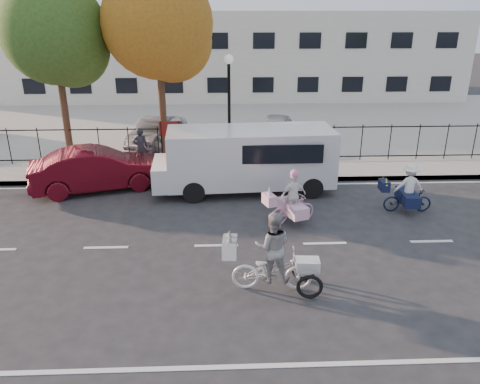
{
  "coord_description": "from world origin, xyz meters",
  "views": [
    {
      "loc": [
        0.18,
        -11.42,
        6.02
      ],
      "look_at": [
        0.7,
        1.2,
        1.1
      ],
      "focal_mm": 35.0,
      "sensor_mm": 36.0,
      "label": 1
    }
  ],
  "objects_px": {
    "unicorn_bike": "(292,204)",
    "lot_car_b": "(170,132)",
    "bull_bike": "(407,193)",
    "pedestrian": "(140,147)",
    "red_sedan": "(98,169)",
    "zebra_trike": "(273,260)",
    "lamppost": "(229,91)",
    "white_van": "(247,157)",
    "lot_car_c": "(154,132)",
    "lot_car_d": "(275,129)"
  },
  "relations": [
    {
      "from": "unicorn_bike",
      "to": "lot_car_c",
      "type": "height_order",
      "value": "unicorn_bike"
    },
    {
      "from": "bull_bike",
      "to": "lot_car_c",
      "type": "distance_m",
      "value": 11.74
    },
    {
      "from": "lamppost",
      "to": "lot_car_b",
      "type": "height_order",
      "value": "lamppost"
    },
    {
      "from": "unicorn_bike",
      "to": "lot_car_c",
      "type": "xyz_separation_m",
      "value": [
        -5.16,
        8.36,
        0.15
      ]
    },
    {
      "from": "red_sedan",
      "to": "lot_car_d",
      "type": "bearing_deg",
      "value": -68.39
    },
    {
      "from": "zebra_trike",
      "to": "unicorn_bike",
      "type": "relative_size",
      "value": 1.3
    },
    {
      "from": "unicorn_bike",
      "to": "lot_car_b",
      "type": "relative_size",
      "value": 0.4
    },
    {
      "from": "lot_car_c",
      "to": "lot_car_d",
      "type": "relative_size",
      "value": 1.03
    },
    {
      "from": "white_van",
      "to": "red_sedan",
      "type": "height_order",
      "value": "white_van"
    },
    {
      "from": "bull_bike",
      "to": "lot_car_c",
      "type": "relative_size",
      "value": 0.44
    },
    {
      "from": "unicorn_bike",
      "to": "white_van",
      "type": "height_order",
      "value": "white_van"
    },
    {
      "from": "lot_car_b",
      "to": "white_van",
      "type": "bearing_deg",
      "value": -72.46
    },
    {
      "from": "lamppost",
      "to": "unicorn_bike",
      "type": "relative_size",
      "value": 2.52
    },
    {
      "from": "bull_bike",
      "to": "lot_car_b",
      "type": "distance_m",
      "value": 11.42
    },
    {
      "from": "white_van",
      "to": "pedestrian",
      "type": "relative_size",
      "value": 3.97
    },
    {
      "from": "lot_car_c",
      "to": "lot_car_d",
      "type": "xyz_separation_m",
      "value": [
        5.63,
        0.44,
        0.0
      ]
    },
    {
      "from": "pedestrian",
      "to": "lot_car_d",
      "type": "xyz_separation_m",
      "value": [
        5.77,
        3.55,
        -0.17
      ]
    },
    {
      "from": "zebra_trike",
      "to": "white_van",
      "type": "bearing_deg",
      "value": 6.14
    },
    {
      "from": "lamppost",
      "to": "red_sedan",
      "type": "distance_m",
      "value": 5.75
    },
    {
      "from": "white_van",
      "to": "red_sedan",
      "type": "relative_size",
      "value": 1.37
    },
    {
      "from": "zebra_trike",
      "to": "unicorn_bike",
      "type": "bearing_deg",
      "value": -11.1
    },
    {
      "from": "white_van",
      "to": "red_sedan",
      "type": "distance_m",
      "value": 5.31
    },
    {
      "from": "zebra_trike",
      "to": "lot_car_c",
      "type": "height_order",
      "value": "zebra_trike"
    },
    {
      "from": "lamppost",
      "to": "zebra_trike",
      "type": "relative_size",
      "value": 1.93
    },
    {
      "from": "white_van",
      "to": "lot_car_c",
      "type": "relative_size",
      "value": 1.66
    },
    {
      "from": "red_sedan",
      "to": "pedestrian",
      "type": "xyz_separation_m",
      "value": [
        1.18,
        2.12,
        0.19
      ]
    },
    {
      "from": "bull_bike",
      "to": "pedestrian",
      "type": "distance_m",
      "value": 10.14
    },
    {
      "from": "lamppost",
      "to": "lot_car_b",
      "type": "distance_m",
      "value": 4.82
    },
    {
      "from": "bull_bike",
      "to": "lot_car_c",
      "type": "xyz_separation_m",
      "value": [
        -8.94,
        7.61,
        0.15
      ]
    },
    {
      "from": "lot_car_b",
      "to": "lot_car_d",
      "type": "bearing_deg",
      "value": -10.05
    },
    {
      "from": "lamppost",
      "to": "white_van",
      "type": "distance_m",
      "value": 3.26
    },
    {
      "from": "white_van",
      "to": "lot_car_d",
      "type": "distance_m",
      "value": 6.21
    },
    {
      "from": "red_sedan",
      "to": "lot_car_d",
      "type": "relative_size",
      "value": 1.24
    },
    {
      "from": "zebra_trike",
      "to": "white_van",
      "type": "height_order",
      "value": "white_van"
    },
    {
      "from": "white_van",
      "to": "red_sedan",
      "type": "xyz_separation_m",
      "value": [
        -5.28,
        0.3,
        -0.47
      ]
    },
    {
      "from": "red_sedan",
      "to": "pedestrian",
      "type": "height_order",
      "value": "pedestrian"
    },
    {
      "from": "lot_car_c",
      "to": "bull_bike",
      "type": "bearing_deg",
      "value": -25.13
    },
    {
      "from": "bull_bike",
      "to": "unicorn_bike",
      "type": "bearing_deg",
      "value": 103.63
    },
    {
      "from": "pedestrian",
      "to": "lot_car_d",
      "type": "height_order",
      "value": "pedestrian"
    },
    {
      "from": "zebra_trike",
      "to": "lot_car_b",
      "type": "bearing_deg",
      "value": 20.11
    },
    {
      "from": "bull_bike",
      "to": "pedestrian",
      "type": "relative_size",
      "value": 1.07
    },
    {
      "from": "white_van",
      "to": "lot_car_b",
      "type": "distance_m",
      "value": 6.69
    },
    {
      "from": "pedestrian",
      "to": "unicorn_bike",
      "type": "bearing_deg",
      "value": 121.73
    },
    {
      "from": "lot_car_d",
      "to": "white_van",
      "type": "bearing_deg",
      "value": -92.43
    },
    {
      "from": "white_van",
      "to": "bull_bike",
      "type": "bearing_deg",
      "value": -25.84
    },
    {
      "from": "lot_car_c",
      "to": "white_van",
      "type": "bearing_deg",
      "value": -39.1
    },
    {
      "from": "unicorn_bike",
      "to": "lot_car_c",
      "type": "bearing_deg",
      "value": 11.35
    },
    {
      "from": "zebra_trike",
      "to": "bull_bike",
      "type": "bearing_deg",
      "value": -43.78
    },
    {
      "from": "unicorn_bike",
      "to": "lot_car_d",
      "type": "xyz_separation_m",
      "value": [
        0.47,
        8.79,
        0.15
      ]
    },
    {
      "from": "unicorn_bike",
      "to": "lot_car_b",
      "type": "xyz_separation_m",
      "value": [
        -4.46,
        8.64,
        0.11
      ]
    }
  ]
}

